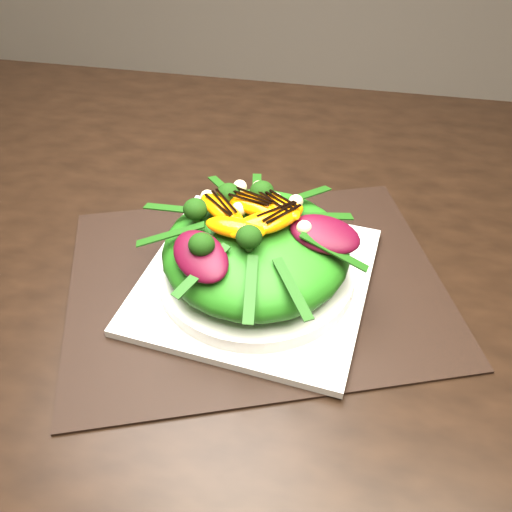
% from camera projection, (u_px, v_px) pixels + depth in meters
% --- Properties ---
extents(floor, '(4.00, 4.00, 0.01)m').
position_uv_depth(floor, '(286.00, 483.00, 1.24)').
color(floor, brown).
rests_on(floor, ground).
extents(dining_table, '(1.60, 0.90, 0.75)m').
position_uv_depth(dining_table, '(306.00, 241.00, 0.75)').
color(dining_table, black).
rests_on(dining_table, floor).
extents(placemat, '(0.54, 0.47, 0.00)m').
position_uv_depth(placemat, '(256.00, 283.00, 0.66)').
color(placemat, black).
rests_on(placemat, dining_table).
extents(plate_base, '(0.29, 0.29, 0.01)m').
position_uv_depth(plate_base, '(256.00, 279.00, 0.65)').
color(plate_base, silver).
rests_on(plate_base, placemat).
extents(salad_bowl, '(0.29, 0.29, 0.02)m').
position_uv_depth(salad_bowl, '(256.00, 271.00, 0.64)').
color(salad_bowl, white).
rests_on(salad_bowl, plate_base).
extents(lettuce_mound, '(0.23, 0.23, 0.07)m').
position_uv_depth(lettuce_mound, '(256.00, 250.00, 0.62)').
color(lettuce_mound, '#297515').
rests_on(lettuce_mound, salad_bowl).
extents(radicchio_leaf, '(0.08, 0.06, 0.02)m').
position_uv_depth(radicchio_leaf, '(325.00, 234.00, 0.59)').
color(radicchio_leaf, '#3F0616').
rests_on(radicchio_leaf, lettuce_mound).
extents(orange_segment, '(0.07, 0.03, 0.02)m').
position_uv_depth(orange_segment, '(249.00, 208.00, 0.61)').
color(orange_segment, orange).
rests_on(orange_segment, lettuce_mound).
extents(broccoli_floret, '(0.05, 0.05, 0.04)m').
position_uv_depth(broccoli_floret, '(218.00, 199.00, 0.61)').
color(broccoli_floret, '#15360A').
rests_on(broccoli_floret, lettuce_mound).
extents(macadamia_nut, '(0.02, 0.02, 0.02)m').
position_uv_depth(macadamia_nut, '(273.00, 256.00, 0.56)').
color(macadamia_nut, beige).
rests_on(macadamia_nut, lettuce_mound).
extents(balsamic_drizzle, '(0.04, 0.01, 0.00)m').
position_uv_depth(balsamic_drizzle, '(249.00, 201.00, 0.60)').
color(balsamic_drizzle, black).
rests_on(balsamic_drizzle, orange_segment).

